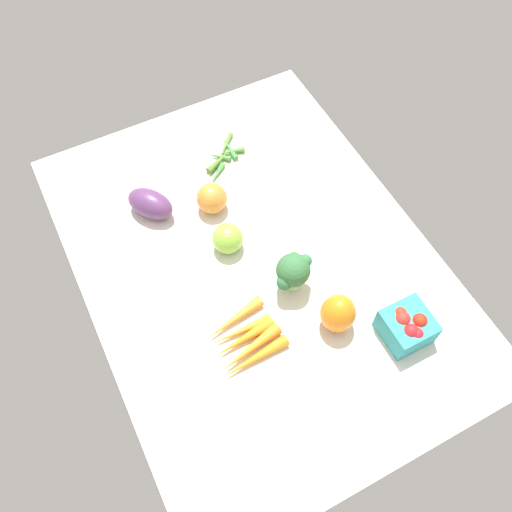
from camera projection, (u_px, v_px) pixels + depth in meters
The scene contains 9 objects.
tablecloth at pixel (256, 263), 125.42cm from camera, with size 104.00×76.00×2.00cm, color silver.
broccoli_head at pixel (293, 271), 116.04cm from camera, with size 7.77×8.91×10.38cm.
berry_basket at pixel (407, 326), 112.12cm from camera, with size 9.45×9.45×7.88cm.
heirloom_tomato_green at pixel (228, 238), 123.43cm from camera, with size 7.09×7.09×7.09cm, color #86BF3B.
bell_pepper_orange at pixel (338, 313), 112.38cm from camera, with size 7.44×7.44×9.90cm, color orange.
heirloom_tomato_orange at pixel (212, 198), 129.01cm from camera, with size 7.38×7.38×7.38cm, color orange.
carrot_bunch at pixel (245, 341), 113.22cm from camera, with size 14.32×15.57×2.81cm.
okra_pile at pixel (223, 157), 139.29cm from camera, with size 14.04×13.53×1.92cm.
eggplant at pixel (150, 204), 128.56cm from camera, with size 11.64×6.77×6.77cm, color #5B3461.
Camera 1 is at (-55.86, 28.72, 109.57)cm, focal length 38.35 mm.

